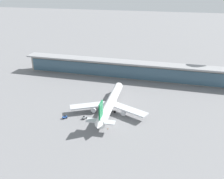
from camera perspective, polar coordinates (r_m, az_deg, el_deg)
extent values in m
plane|color=slate|center=(165.36, -1.10, -4.20)|extent=(1200.00, 1200.00, 0.00)
cylinder|color=white|center=(159.87, -0.30, -2.99)|extent=(8.54, 55.76, 5.86)
cone|color=white|center=(186.72, 1.71, 1.06)|extent=(5.99, 5.54, 5.74)
cone|color=white|center=(134.33, -3.09, -8.34)|extent=(5.58, 6.69, 5.27)
cube|color=black|center=(183.28, 1.52, 0.96)|extent=(4.50, 2.63, 0.71)
cube|color=#B7BABF|center=(158.92, -5.15, -3.68)|extent=(25.24, 17.82, 0.71)
cube|color=#B7BABF|center=(153.89, 3.90, -4.60)|extent=(25.75, 15.89, 0.71)
cylinder|color=silver|center=(158.55, -4.14, -4.54)|extent=(3.43, 4.39, 3.23)
cylinder|color=silver|center=(154.74, 2.73, -5.26)|extent=(3.43, 4.39, 3.23)
cube|color=#14703D|center=(135.11, -2.59, -4.75)|extent=(1.05, 7.09, 9.09)
cube|color=#B7BABF|center=(137.53, -2.64, -7.37)|extent=(16.35, 5.22, 0.50)
cylinder|color=black|center=(160.16, -1.66, -4.90)|extent=(1.28, 1.47, 1.41)
cylinder|color=black|center=(158.90, 0.61, -5.14)|extent=(1.28, 1.47, 1.41)
cylinder|color=black|center=(181.57, 1.23, -1.29)|extent=(1.28, 1.47, 1.41)
cube|color=#234C9E|center=(169.33, -2.73, -3.17)|extent=(1.96, 3.01, 0.90)
cube|color=black|center=(168.71, -2.75, -2.98)|extent=(0.81, 0.81, 0.70)
cylinder|color=black|center=(170.49, -2.92, -3.15)|extent=(0.43, 0.93, 0.90)
cylinder|color=black|center=(170.31, -2.44, -3.17)|extent=(0.43, 0.93, 0.90)
cylinder|color=black|center=(168.76, -3.01, -3.45)|extent=(0.43, 0.93, 0.90)
cylinder|color=black|center=(168.58, -2.53, -3.47)|extent=(0.43, 0.93, 0.90)
cube|color=gray|center=(152.93, -6.40, -6.46)|extent=(2.63, 3.18, 0.90)
cube|color=black|center=(152.36, -6.50, -6.24)|extent=(0.95, 0.95, 0.70)
cylinder|color=black|center=(154.17, -6.29, -6.38)|extent=(0.67, 0.93, 0.90)
cylinder|color=black|center=(153.22, -5.94, -6.57)|extent=(0.67, 0.93, 0.90)
cylinder|color=black|center=(153.09, -6.85, -6.64)|extent=(0.67, 0.93, 0.90)
cylinder|color=black|center=(152.14, -6.49, -6.83)|extent=(0.67, 0.93, 0.90)
cube|color=#234C9E|center=(155.15, -10.89, -6.30)|extent=(2.98, 3.09, 0.90)
cube|color=black|center=(154.86, -10.81, -6.01)|extent=(0.99, 0.99, 0.70)
cylinder|color=black|center=(154.50, -11.11, -6.65)|extent=(0.81, 0.86, 0.90)
cylinder|color=black|center=(155.66, -11.32, -6.42)|extent=(0.81, 0.86, 0.90)
cylinder|color=black|center=(155.10, -10.44, -6.46)|extent=(0.81, 0.86, 0.90)
cylinder|color=black|center=(156.26, -10.65, -6.24)|extent=(0.81, 0.86, 0.90)
cube|color=#9E998E|center=(215.36, 3.25, 4.58)|extent=(180.00, 8.00, 14.00)
cube|color=#3D5B70|center=(211.62, 3.00, 4.03)|extent=(176.40, 0.50, 11.20)
cube|color=gray|center=(211.13, 3.18, 6.35)|extent=(183.60, 12.80, 1.20)
cone|color=orange|center=(142.40, -0.98, -9.03)|extent=(0.44, 0.44, 0.70)
cube|color=black|center=(142.58, -0.98, -9.14)|extent=(0.62, 0.62, 0.04)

